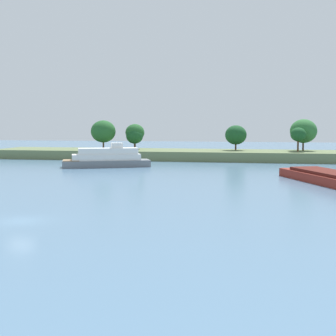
% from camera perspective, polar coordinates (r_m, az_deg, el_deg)
% --- Properties ---
extents(ground_plane, '(400.00, 400.00, 0.00)m').
position_cam_1_polar(ground_plane, '(46.74, -17.66, -6.21)').
color(ground_plane, slate).
extents(treeline_island, '(89.68, 16.44, 10.42)m').
position_cam_1_polar(treeline_island, '(122.26, 0.24, 2.25)').
color(treeline_island, '#66754C').
rests_on(treeline_island, ground).
extents(white_riverboat, '(19.07, 11.86, 6.55)m').
position_cam_1_polar(white_riverboat, '(100.53, -7.55, 1.15)').
color(white_riverboat, slate).
rests_on(white_riverboat, ground).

